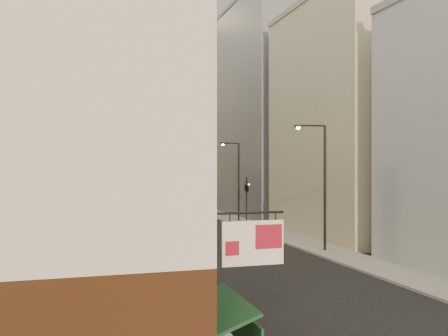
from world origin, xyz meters
TOP-DOWN VIEW (x-y plane):
  - sidewalk_left at (-6.50, 55.00)m, footprint 3.00×140.00m
  - sidewalk_right at (6.50, 55.00)m, footprint 3.00×140.00m
  - near_building_left at (-10.99, 9.00)m, footprint 8.30×23.04m
  - left_bldg_beige at (-12.00, 26.00)m, footprint 8.00×12.00m
  - left_bldg_grey at (-12.00, 42.00)m, footprint 8.00×16.00m
  - left_bldg_tan at (-12.00, 60.00)m, footprint 8.00×18.00m
  - left_bldg_wingrid at (-12.00, 80.00)m, footprint 8.00×20.00m
  - right_bldg_beige at (12.00, 30.00)m, footprint 8.00×16.00m
  - right_bldg_wingrid at (12.00, 50.00)m, footprint 8.00×20.00m
  - highrise at (18.00, 78.00)m, footprint 21.00×23.00m
  - clock_tower at (-1.00, 92.00)m, footprint 14.00×14.00m
  - white_tower at (10.00, 78.00)m, footprint 8.00×8.00m
  - streetlamp_mid at (6.05, 23.15)m, footprint 2.36×0.42m
  - streetlamp_far at (6.34, 43.23)m, footprint 2.26×0.55m
  - traffic_light_left at (-6.98, 44.11)m, footprint 0.60×0.54m
  - traffic_light_right at (6.45, 40.32)m, footprint 0.69×0.69m

SIDE VIEW (x-z plane):
  - sidewalk_left at x=-6.50m, z-range 0.00..0.15m
  - sidewalk_right at x=6.50m, z-range 0.00..0.15m
  - traffic_light_left at x=-6.98m, z-range 1.13..6.13m
  - traffic_light_right at x=6.45m, z-range 1.45..6.45m
  - streetlamp_far at x=6.34m, z-range 0.62..9.29m
  - streetlamp_mid at x=6.05m, z-range 0.64..9.63m
  - near_building_left at x=-10.99m, z-range -0.13..12.17m
  - left_bldg_beige at x=-12.00m, z-range 0.00..16.00m
  - left_bldg_tan at x=-12.00m, z-range 0.00..17.00m
  - left_bldg_grey at x=-12.00m, z-range 0.00..20.00m
  - right_bldg_beige at x=12.00m, z-range 0.00..20.00m
  - left_bldg_wingrid at x=-12.00m, z-range 0.00..24.00m
  - right_bldg_wingrid at x=12.00m, z-range 0.00..26.00m
  - clock_tower at x=-1.00m, z-range -4.82..40.08m
  - white_tower at x=10.00m, z-range -2.14..39.36m
  - highrise at x=18.00m, z-range 0.06..51.26m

